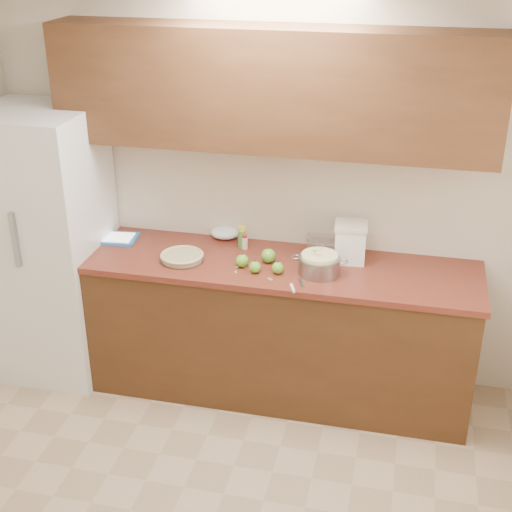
% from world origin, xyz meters
% --- Properties ---
extents(room_shell, '(3.60, 3.60, 3.60)m').
position_xyz_m(room_shell, '(0.00, 0.00, 1.30)').
color(room_shell, tan).
rests_on(room_shell, ground).
extents(counter_run, '(2.64, 0.68, 0.92)m').
position_xyz_m(counter_run, '(0.00, 1.48, 0.46)').
color(counter_run, '#4C2B15').
rests_on(counter_run, ground).
extents(upper_cabinets, '(2.60, 0.34, 0.70)m').
position_xyz_m(upper_cabinets, '(0.00, 1.63, 1.95)').
color(upper_cabinets, '#58321A').
rests_on(upper_cabinets, room_shell).
extents(fridge, '(0.70, 0.70, 1.80)m').
position_xyz_m(fridge, '(-1.44, 1.44, 0.90)').
color(fridge, white).
rests_on(fridge, ground).
extents(pie, '(0.28, 0.28, 0.04)m').
position_xyz_m(pie, '(-0.50, 1.39, 0.94)').
color(pie, silver).
rests_on(pie, counter_run).
extents(colander, '(0.34, 0.25, 0.13)m').
position_xyz_m(colander, '(0.35, 1.40, 0.98)').
color(colander, gray).
rests_on(colander, counter_run).
extents(flour_canister, '(0.21, 0.21, 0.24)m').
position_xyz_m(flour_canister, '(0.51, 1.62, 1.04)').
color(flour_canister, white).
rests_on(flour_canister, counter_run).
extents(tablet, '(0.29, 0.23, 0.02)m').
position_xyz_m(tablet, '(-1.03, 1.59, 0.93)').
color(tablet, '#2B7BD2').
rests_on(tablet, counter_run).
extents(paring_knife, '(0.09, 0.19, 0.02)m').
position_xyz_m(paring_knife, '(0.24, 1.17, 0.93)').
color(paring_knife, gray).
rests_on(paring_knife, counter_run).
extents(lemon_bottle, '(0.05, 0.05, 0.14)m').
position_xyz_m(lemon_bottle, '(-0.19, 1.66, 0.99)').
color(lemon_bottle, '#4C8C38').
rests_on(lemon_bottle, counter_run).
extents(cinnamon_shaker, '(0.04, 0.04, 0.09)m').
position_xyz_m(cinnamon_shaker, '(-0.17, 1.64, 0.97)').
color(cinnamon_shaker, beige).
rests_on(cinnamon_shaker, counter_run).
extents(vanilla_bottle, '(0.03, 0.03, 0.10)m').
position_xyz_m(vanilla_bottle, '(0.30, 1.56, 0.97)').
color(vanilla_bottle, black).
rests_on(vanilla_bottle, counter_run).
extents(mixing_bowl, '(0.24, 0.24, 0.09)m').
position_xyz_m(mixing_bowl, '(0.33, 1.75, 0.97)').
color(mixing_bowl, silver).
rests_on(mixing_bowl, counter_run).
extents(paper_towel, '(0.22, 0.20, 0.08)m').
position_xyz_m(paper_towel, '(-0.34, 1.77, 0.96)').
color(paper_towel, white).
rests_on(paper_towel, counter_run).
extents(apple_left, '(0.08, 0.08, 0.09)m').
position_xyz_m(apple_left, '(-0.12, 1.38, 0.96)').
color(apple_left, '#62AF2B').
rests_on(apple_left, counter_run).
extents(apple_center, '(0.09, 0.09, 0.10)m').
position_xyz_m(apple_center, '(0.02, 1.48, 0.96)').
color(apple_center, '#62AF2B').
rests_on(apple_center, counter_run).
extents(apple_front, '(0.07, 0.07, 0.08)m').
position_xyz_m(apple_front, '(-0.03, 1.32, 0.96)').
color(apple_front, '#62AF2B').
rests_on(apple_front, counter_run).
extents(apple_extra, '(0.07, 0.07, 0.08)m').
position_xyz_m(apple_extra, '(0.11, 1.34, 0.96)').
color(apple_extra, '#62AF2B').
rests_on(apple_extra, counter_run).
extents(peel_a, '(0.04, 0.04, 0.00)m').
position_xyz_m(peel_a, '(0.08, 1.26, 0.92)').
color(peel_a, '#82A851').
rests_on(peel_a, counter_run).
extents(peel_b, '(0.02, 0.03, 0.00)m').
position_xyz_m(peel_b, '(-0.14, 1.30, 0.92)').
color(peel_b, '#82A851').
rests_on(peel_b, counter_run).
extents(peel_c, '(0.05, 0.05, 0.00)m').
position_xyz_m(peel_c, '(-0.11, 1.38, 0.92)').
color(peel_c, '#82A851').
rests_on(peel_c, counter_run).
extents(peel_d, '(0.03, 0.04, 0.00)m').
position_xyz_m(peel_d, '(-0.14, 1.37, 0.92)').
color(peel_d, '#82A851').
rests_on(peel_d, counter_run).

